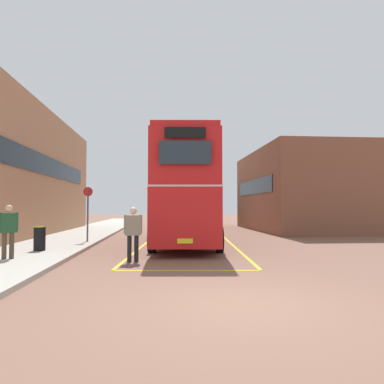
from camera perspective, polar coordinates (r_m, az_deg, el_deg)
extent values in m
plane|color=brown|center=(20.93, -0.75, -7.24)|extent=(135.60, 135.60, 0.00)
cube|color=#A39E93|center=(23.80, -17.08, -6.38)|extent=(4.00, 57.60, 0.14)
cube|color=#AD7A56|center=(24.17, -27.01, 2.61)|extent=(5.02, 19.46, 7.53)
cube|color=#19232D|center=(23.36, -21.21, 3.60)|extent=(0.06, 14.79, 1.10)
cube|color=brown|center=(29.04, 17.99, 0.15)|extent=(8.53, 12.29, 5.99)
cube|color=#232D38|center=(27.68, 9.75, 0.80)|extent=(0.06, 9.34, 1.10)
cylinder|color=black|center=(20.27, -4.50, -5.97)|extent=(0.36, 1.02, 1.00)
cylinder|color=black|center=(20.25, 2.92, -5.98)|extent=(0.36, 1.02, 1.00)
cylinder|color=black|center=(14.08, -6.37, -7.53)|extent=(0.36, 1.02, 1.00)
cylinder|color=black|center=(14.05, 4.37, -7.55)|extent=(0.36, 1.02, 1.00)
cube|color=red|center=(17.06, -0.88, -3.62)|extent=(3.30, 10.21, 2.10)
cube|color=red|center=(17.15, -0.87, 3.41)|extent=(3.28, 10.01, 2.10)
cube|color=red|center=(17.30, -0.87, 7.20)|extent=(3.17, 9.90, 0.20)
cube|color=silver|center=(17.07, -0.87, -0.10)|extent=(3.32, 10.11, 0.14)
cube|color=#232D38|center=(17.12, -5.18, -2.60)|extent=(0.67, 8.22, 0.84)
cube|color=#232D38|center=(17.22, -5.16, 3.73)|extent=(0.67, 8.22, 0.84)
cube|color=#232D38|center=(17.10, 3.44, -2.61)|extent=(0.67, 8.22, 0.84)
cube|color=#232D38|center=(17.19, 3.42, 3.74)|extent=(0.67, 8.22, 0.84)
cube|color=#232D38|center=(12.16, -1.10, 6.29)|extent=(1.77, 0.18, 0.80)
cube|color=black|center=(12.28, -1.10, 9.43)|extent=(1.39, 0.15, 0.36)
cube|color=#232D38|center=(22.10, -0.75, -2.31)|extent=(2.02, 0.20, 1.00)
cube|color=yellow|center=(12.07, -1.11, -7.78)|extent=(0.52, 0.07, 0.16)
cylinder|color=black|center=(36.92, -0.92, -4.43)|extent=(0.34, 0.94, 0.92)
cylinder|color=black|center=(36.94, 2.96, -4.42)|extent=(0.34, 0.94, 0.92)
cylinder|color=black|center=(31.94, -1.14, -4.74)|extent=(0.34, 0.94, 0.92)
cylinder|color=black|center=(31.97, 3.35, -4.74)|extent=(0.34, 0.94, 0.92)
cube|color=silver|center=(34.39, 1.06, -2.68)|extent=(3.16, 8.49, 2.60)
cube|color=silver|center=(34.41, 1.06, -0.41)|extent=(2.99, 8.15, 0.12)
cube|color=#232D38|center=(34.40, -0.99, -2.09)|extent=(0.64, 6.62, 0.96)
cube|color=#232D38|center=(34.43, 3.10, -2.09)|extent=(0.64, 6.62, 0.96)
cube|color=#232D38|center=(38.57, 1.00, -2.20)|extent=(1.93, 0.22, 1.10)
cylinder|color=black|center=(11.82, -8.81, -8.85)|extent=(0.14, 0.14, 0.86)
cylinder|color=black|center=(11.80, -9.91, -8.86)|extent=(0.14, 0.14, 0.86)
cube|color=gray|center=(11.75, -9.34, -5.23)|extent=(0.53, 0.32, 0.64)
cylinder|color=gray|center=(11.78, -8.13, -5.07)|extent=(0.09, 0.09, 0.61)
cylinder|color=gray|center=(11.72, -10.55, -5.07)|extent=(0.09, 0.09, 0.61)
sphere|color=beige|center=(11.71, -9.31, -2.95)|extent=(0.23, 0.23, 0.23)
cylinder|color=#473828|center=(12.74, -26.69, -7.61)|extent=(0.14, 0.14, 0.82)
cylinder|color=#473828|center=(12.69, -27.65, -7.61)|extent=(0.14, 0.14, 0.82)
cube|color=#1E4728|center=(12.66, -27.11, -4.37)|extent=(0.52, 0.45, 0.62)
cylinder|color=#1E4728|center=(12.72, -26.05, -4.24)|extent=(0.09, 0.09, 0.58)
cylinder|color=#1E4728|center=(12.61, -28.17, -4.22)|extent=(0.09, 0.09, 0.58)
sphere|color=tan|center=(12.64, -27.05, -2.34)|extent=(0.22, 0.22, 0.22)
cylinder|color=black|center=(14.68, -23.02, -6.86)|extent=(0.42, 0.42, 0.87)
cylinder|color=olive|center=(14.65, -22.99, -5.09)|extent=(0.45, 0.45, 0.04)
cylinder|color=#4C4C51|center=(17.74, -16.22, -3.46)|extent=(0.08, 0.08, 2.53)
cylinder|color=red|center=(17.75, -16.18, 0.05)|extent=(0.44, 0.13, 0.44)
cube|color=gold|center=(16.30, -8.00, -8.57)|extent=(1.05, 12.02, 0.01)
cube|color=gold|center=(16.27, 6.74, -8.59)|extent=(1.05, 12.02, 0.01)
cube|color=gold|center=(10.19, -0.83, -12.34)|extent=(4.25, 0.45, 0.01)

